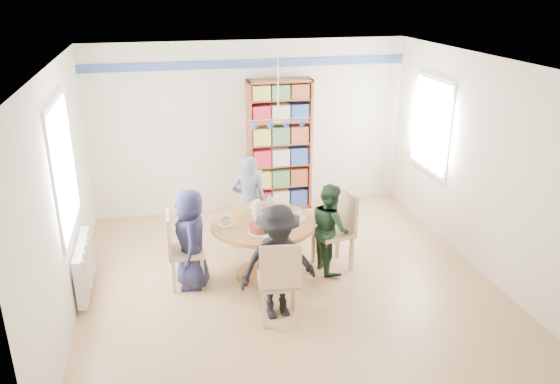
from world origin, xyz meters
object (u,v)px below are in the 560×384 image
object	(u,v)px
chair_left	(179,247)
chair_far	(247,204)
person_right	(330,228)
person_left	(191,239)
dining_table	(263,236)
radiator	(84,266)
chair_near	(279,278)
bookshelf	(280,147)
person_far	(249,201)
chair_right	(339,226)
person_near	(278,262)

from	to	relation	value
chair_left	chair_far	distance (m)	1.48
chair_left	person_right	size ratio (longest dim) A/B	0.81
person_left	dining_table	bearing A→B (deg)	94.43
radiator	chair_near	world-z (taller)	chair_near
person_right	bookshelf	size ratio (longest dim) A/B	0.55
person_far	bookshelf	distance (m)	1.46
person_right	chair_right	bearing A→B (deg)	-66.62
chair_right	chair_near	bearing A→B (deg)	-133.26
chair_near	person_near	xyz separation A→B (m)	(0.02, 0.14, 0.12)
chair_near	bookshelf	bearing A→B (deg)	77.04
chair_near	person_far	xyz separation A→B (m)	(0.01, 1.96, 0.12)
person_right	person_near	bearing A→B (deg)	128.84
radiator	chair_far	xyz separation A→B (m)	(2.14, 1.00, 0.21)
dining_table	chair_right	world-z (taller)	chair_right
chair_far	person_far	distance (m)	0.20
radiator	person_right	xyz separation A→B (m)	(3.02, -0.11, 0.24)
radiator	bookshelf	xyz separation A→B (m)	(2.86, 2.04, 0.69)
chair_far	chair_near	world-z (taller)	chair_far
person_far	person_near	size ratio (longest dim) A/B	1.00
dining_table	person_near	distance (m)	0.92
chair_left	chair_right	size ratio (longest dim) A/B	0.93
dining_table	chair_near	bearing A→B (deg)	-91.80
person_right	bookshelf	distance (m)	2.20
dining_table	person_right	world-z (taller)	person_right
person_far	chair_left	bearing A→B (deg)	49.56
chair_left	chair_right	bearing A→B (deg)	1.83
chair_left	chair_far	size ratio (longest dim) A/B	0.95
person_near	bookshelf	xyz separation A→B (m)	(0.71, 3.03, 0.38)
chair_right	person_near	bearing A→B (deg)	-136.68
chair_far	person_left	world-z (taller)	person_left
radiator	person_near	distance (m)	2.38
chair_left	chair_far	bearing A→B (deg)	46.96
chair_far	person_right	xyz separation A→B (m)	(0.88, -1.11, 0.03)
chair_left	person_left	size ratio (longest dim) A/B	0.76
chair_right	chair_far	world-z (taller)	chair_right
chair_far	person_near	bearing A→B (deg)	-89.88
radiator	person_far	xyz separation A→B (m)	(2.14, 0.83, 0.31)
radiator	chair_near	xyz separation A→B (m)	(2.13, -1.13, 0.20)
chair_left	chair_right	xyz separation A→B (m)	(2.05, 0.07, 0.04)
chair_far	chair_near	xyz separation A→B (m)	(-0.01, -2.13, -0.01)
chair_far	bookshelf	distance (m)	1.36
chair_far	bookshelf	size ratio (longest dim) A/B	0.48
chair_far	person_near	size ratio (longest dim) A/B	0.76
person_near	person_right	bearing A→B (deg)	38.96
chair_far	radiator	bearing A→B (deg)	-155.01
person_left	chair_far	bearing A→B (deg)	143.87
person_right	bookshelf	world-z (taller)	bookshelf
chair_left	person_far	size ratio (longest dim) A/B	0.72
radiator	chair_far	distance (m)	2.37
chair_far	person_near	xyz separation A→B (m)	(0.00, -1.99, 0.11)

